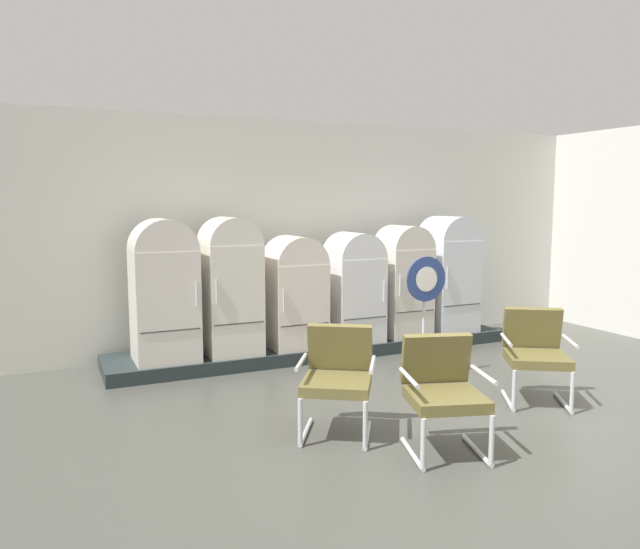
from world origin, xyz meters
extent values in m
cube|color=#484942|center=(0.00, 0.00, -0.03)|extent=(12.00, 10.00, 0.05)
cube|color=silver|center=(0.00, 3.66, 1.53)|extent=(11.76, 0.12, 3.06)
cube|color=#47443F|center=(0.00, 3.66, 2.71)|extent=(11.76, 0.07, 0.06)
cube|color=silver|center=(4.66, 2.50, 1.53)|extent=(0.12, 2.20, 3.06)
cube|color=#242E2F|center=(0.00, 3.02, 0.08)|extent=(5.34, 0.95, 0.16)
cube|color=silver|center=(-1.97, 2.92, 0.80)|extent=(0.71, 0.67, 1.28)
cylinder|color=silver|center=(-1.97, 2.92, 1.44)|extent=(0.71, 0.65, 0.71)
cube|color=#383838|center=(-1.97, 2.59, 0.57)|extent=(0.65, 0.01, 0.01)
cylinder|color=silver|center=(-1.67, 2.57, 0.95)|extent=(0.02, 0.02, 0.28)
cube|color=silver|center=(-1.18, 2.93, 0.82)|extent=(0.64, 0.68, 1.32)
cylinder|color=silver|center=(-1.18, 2.93, 1.48)|extent=(0.64, 0.67, 0.64)
cube|color=#383838|center=(-1.18, 2.59, 0.58)|extent=(0.59, 0.01, 0.01)
cylinder|color=silver|center=(-1.44, 2.57, 0.98)|extent=(0.02, 0.02, 0.28)
cube|color=silver|center=(-0.35, 2.91, 0.69)|extent=(0.68, 0.65, 1.06)
cylinder|color=silver|center=(-0.35, 2.91, 1.22)|extent=(0.68, 0.63, 0.68)
cube|color=#383838|center=(-0.35, 2.59, 0.50)|extent=(0.62, 0.01, 0.01)
cylinder|color=silver|center=(-0.63, 2.57, 0.81)|extent=(0.02, 0.02, 0.28)
cube|color=white|center=(0.48, 2.91, 0.71)|extent=(0.66, 0.63, 1.10)
cylinder|color=white|center=(0.48, 2.91, 1.26)|extent=(0.66, 0.62, 0.66)
cube|color=#383838|center=(0.48, 2.59, 0.51)|extent=(0.60, 0.01, 0.01)
cylinder|color=silver|center=(0.74, 2.57, 0.84)|extent=(0.02, 0.02, 0.28)
cube|color=silver|center=(1.23, 2.90, 0.75)|extent=(0.62, 0.63, 1.19)
cylinder|color=silver|center=(1.23, 2.90, 1.35)|extent=(0.62, 0.61, 0.62)
cube|color=#383838|center=(1.23, 2.59, 0.54)|extent=(0.57, 0.01, 0.01)
cylinder|color=silver|center=(0.98, 2.57, 0.90)|extent=(0.02, 0.02, 0.28)
cube|color=white|center=(1.99, 2.93, 0.80)|extent=(0.66, 0.67, 1.29)
cylinder|color=white|center=(1.99, 2.93, 1.44)|extent=(0.66, 0.66, 0.66)
cube|color=#383838|center=(1.99, 2.59, 0.57)|extent=(0.61, 0.01, 0.01)
cylinder|color=silver|center=(1.72, 2.57, 0.96)|extent=(0.02, 0.02, 0.28)
cylinder|color=silver|center=(-1.23, 0.53, 0.02)|extent=(0.35, 0.52, 0.04)
cylinder|color=silver|center=(-1.37, 0.30, 0.21)|extent=(0.06, 0.06, 0.39)
cylinder|color=silver|center=(-0.78, 0.25, 0.02)|extent=(0.35, 0.52, 0.04)
cylinder|color=silver|center=(-0.93, 0.02, 0.21)|extent=(0.06, 0.06, 0.39)
cube|color=brown|center=(-1.00, 0.39, 0.45)|extent=(0.77, 0.76, 0.09)
cube|color=brown|center=(-0.86, 0.63, 0.71)|extent=(0.56, 0.44, 0.43)
cylinder|color=silver|center=(-1.26, 0.55, 0.64)|extent=(0.29, 0.43, 0.04)
cylinder|color=silver|center=(-0.75, 0.23, 0.64)|extent=(0.29, 0.43, 0.04)
cylinder|color=silver|center=(0.93, 0.46, 0.02)|extent=(0.34, 0.52, 0.04)
cylinder|color=silver|center=(0.79, 0.22, 0.21)|extent=(0.06, 0.06, 0.39)
cylinder|color=silver|center=(1.38, 0.18, 0.02)|extent=(0.34, 0.52, 0.04)
cylinder|color=silver|center=(1.24, -0.05, 0.21)|extent=(0.06, 0.06, 0.39)
cube|color=brown|center=(1.15, 0.32, 0.45)|extent=(0.76, 0.75, 0.09)
cube|color=brown|center=(1.30, 0.56, 0.71)|extent=(0.57, 0.43, 0.43)
cylinder|color=silver|center=(0.90, 0.48, 0.64)|extent=(0.28, 0.43, 0.04)
cylinder|color=silver|center=(1.41, 0.16, 0.64)|extent=(0.28, 0.43, 0.04)
cylinder|color=silver|center=(-0.64, -0.23, 0.02)|extent=(0.21, 0.58, 0.04)
cylinder|color=silver|center=(-0.72, -0.49, 0.21)|extent=(0.05, 0.05, 0.39)
cylinder|color=silver|center=(-0.14, -0.39, 0.02)|extent=(0.21, 0.58, 0.04)
cylinder|color=silver|center=(-0.22, -0.65, 0.21)|extent=(0.05, 0.05, 0.39)
cube|color=brown|center=(-0.39, -0.31, 0.45)|extent=(0.70, 0.68, 0.09)
cube|color=brown|center=(-0.31, -0.05, 0.71)|extent=(0.59, 0.32, 0.43)
cylinder|color=silver|center=(-0.68, -0.22, 0.64)|extent=(0.18, 0.47, 0.04)
cylinder|color=silver|center=(-0.10, -0.40, 0.64)|extent=(0.18, 0.47, 0.04)
cylinder|color=#2D2D30|center=(0.66, 1.55, 0.01)|extent=(0.32, 0.32, 0.03)
cylinder|color=silver|center=(0.66, 1.55, 0.58)|extent=(0.04, 0.04, 1.10)
cylinder|color=navy|center=(0.66, 1.52, 1.13)|extent=(0.50, 0.02, 0.50)
cylinder|color=white|center=(0.66, 1.51, 1.13)|extent=(0.28, 0.00, 0.28)
camera|label=1|loc=(-3.20, -4.09, 2.00)|focal=34.18mm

